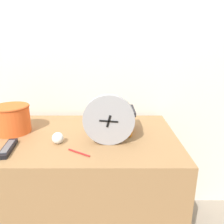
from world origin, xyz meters
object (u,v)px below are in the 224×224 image
Objects in this scene: crumpled_paper_ball at (57,138)px; tv_remote at (7,148)px; pen at (78,153)px; book_stack at (115,120)px; desk_clock at (108,120)px; basket at (11,118)px.

tv_remote is at bearing -160.80° from crumpled_paper_ball.
book_stack is at bearing 57.61° from pen.
book_stack is (0.04, 0.17, -0.06)m from desk_clock.
desk_clock reaches higher than book_stack.
crumpled_paper_ball is (-0.30, -0.17, -0.04)m from book_stack.
pen is at bearing -122.39° from book_stack.
desk_clock is at bearing 36.81° from pen.
tv_remote is at bearing -154.70° from book_stack.
basket is at bearing 152.91° from crumpled_paper_ball.
book_stack reaches higher than pen.
tv_remote is (0.07, -0.23, -0.07)m from basket.
desk_clock is at bearing -1.19° from crumpled_paper_ball.
crumpled_paper_ball is at bearing 138.44° from pen.
desk_clock reaches higher than basket.
tv_remote is 3.23× the size of crumpled_paper_ball.
tv_remote is at bearing 174.77° from pen.
basket is 3.48× the size of crumpled_paper_ball.
pen is (0.34, -0.03, -0.01)m from tv_remote.
tv_remote is (-0.52, -0.24, -0.06)m from book_stack.
tv_remote is at bearing -171.54° from desk_clock.
pen is at bearing -143.19° from desk_clock.
crumpled_paper_ball reaches higher than pen.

